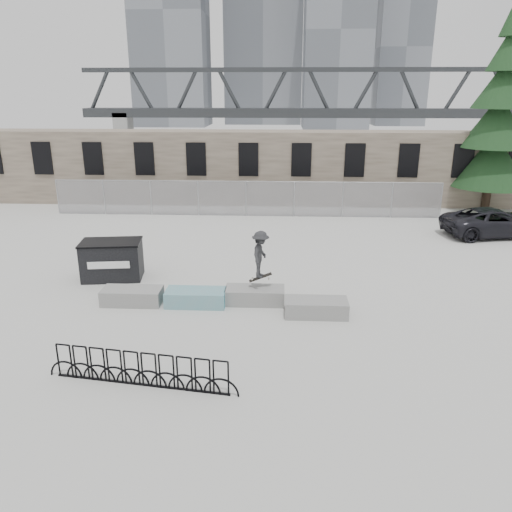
{
  "coord_description": "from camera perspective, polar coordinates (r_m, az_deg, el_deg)",
  "views": [
    {
      "loc": [
        1.95,
        -15.51,
        6.88
      ],
      "look_at": [
        1.13,
        1.25,
        1.3
      ],
      "focal_mm": 35.0,
      "sensor_mm": 36.0,
      "label": 1
    }
  ],
  "objects": [
    {
      "name": "ground",
      "position": [
        17.08,
        -4.01,
        -5.41
      ],
      "size": [
        120.0,
        120.0,
        0.0
      ],
      "primitive_type": "plane",
      "color": "beige",
      "rests_on": "ground"
    },
    {
      "name": "stone_wall",
      "position": [
        32.15,
        -0.71,
        10.12
      ],
      "size": [
        36.0,
        2.58,
        4.5
      ],
      "color": "#6A5C4E",
      "rests_on": "ground"
    },
    {
      "name": "chainlink_fence",
      "position": [
        28.68,
        -1.16,
        6.63
      ],
      "size": [
        22.06,
        0.06,
        2.02
      ],
      "color": "gray",
      "rests_on": "ground"
    },
    {
      "name": "planter_far_left",
      "position": [
        17.43,
        -13.96,
        -4.4
      ],
      "size": [
        2.0,
        0.9,
        0.53
      ],
      "color": "gray",
      "rests_on": "ground"
    },
    {
      "name": "planter_center_left",
      "position": [
        16.93,
        -6.89,
        -4.67
      ],
      "size": [
        2.0,
        0.9,
        0.53
      ],
      "color": "teal",
      "rests_on": "ground"
    },
    {
      "name": "planter_center_right",
      "position": [
        16.99,
        -0.13,
        -4.44
      ],
      "size": [
        2.0,
        0.9,
        0.53
      ],
      "color": "gray",
      "rests_on": "ground"
    },
    {
      "name": "planter_offset",
      "position": [
        16.18,
        6.89,
        -5.8
      ],
      "size": [
        2.0,
        0.9,
        0.53
      ],
      "color": "gray",
      "rests_on": "ground"
    },
    {
      "name": "dumpster",
      "position": [
        19.8,
        -16.13,
        -0.42
      ],
      "size": [
        2.4,
        1.65,
        1.47
      ],
      "rotation": [
        0.0,
        0.0,
        0.13
      ],
      "color": "black",
      "rests_on": "ground"
    },
    {
      "name": "bike_rack",
      "position": [
        12.74,
        -13.07,
        -12.52
      ],
      "size": [
        4.89,
        0.78,
        0.9
      ],
      "rotation": [
        0.0,
        0.0,
        -0.15
      ],
      "color": "black",
      "rests_on": "ground"
    },
    {
      "name": "spruce_tree",
      "position": [
        32.94,
        25.82,
        13.28
      ],
      "size": [
        4.43,
        4.43,
        11.5
      ],
      "color": "#38281E",
      "rests_on": "ground"
    },
    {
      "name": "skyline_towers",
      "position": [
        110.25,
        1.39,
        25.63
      ],
      "size": [
        58.0,
        28.0,
        48.0
      ],
      "color": "slate",
      "rests_on": "ground"
    },
    {
      "name": "truss_bridge",
      "position": [
        71.03,
        9.69,
        15.92
      ],
      "size": [
        70.0,
        3.0,
        9.8
      ],
      "color": "#2D3033",
      "rests_on": "ground"
    },
    {
      "name": "suv",
      "position": [
        27.36,
        25.55,
        3.51
      ],
      "size": [
        5.32,
        3.11,
        1.39
      ],
      "primitive_type": "imported",
      "rotation": [
        0.0,
        0.0,
        1.74
      ],
      "color": "black",
      "rests_on": "ground"
    },
    {
      "name": "skateboarder",
      "position": [
        16.61,
        0.52,
        0.19
      ],
      "size": [
        0.79,
        1.12,
        1.76
      ],
      "rotation": [
        0.0,
        0.0,
        1.38
      ],
      "color": "#28292B",
      "rests_on": "ground"
    }
  ]
}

